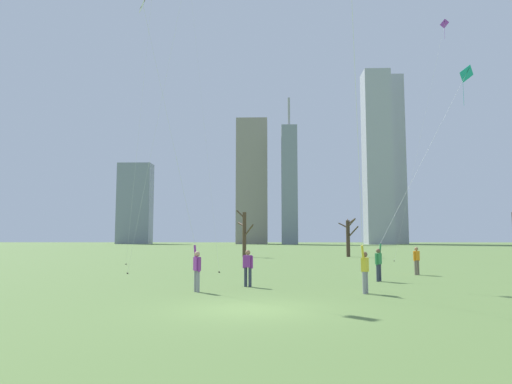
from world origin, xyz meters
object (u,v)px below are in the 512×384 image
at_px(bystander_watching_nearby, 248,266).
at_px(bare_tree_center, 244,233).
at_px(kite_flyer_midfield_right_green, 363,228).
at_px(kite_flyer_foreground_left_white, 186,216).
at_px(bystander_strolling_midfield, 417,259).
at_px(kite_flyer_midfield_left_teal, 405,206).
at_px(distant_kite_high_overhead_purple, 438,55).
at_px(bare_tree_leftmost, 348,236).

height_order(bystander_watching_nearby, bare_tree_center, bare_tree_center).
bearing_deg(kite_flyer_midfield_right_green, kite_flyer_foreground_left_white, 165.13).
relative_size(bystander_strolling_midfield, bare_tree_center, 0.31).
distance_m(kite_flyer_midfield_left_teal, bystander_watching_nearby, 10.33).
bearing_deg(distant_kite_high_overhead_purple, bare_tree_leftmost, 122.64).
xyz_separation_m(kite_flyer_foreground_left_white, kite_flyer_midfield_left_teal, (11.00, 6.50, 0.83)).
bearing_deg(bare_tree_leftmost, bystander_strolling_midfield, -90.77).
distance_m(bystander_watching_nearby, bare_tree_leftmost, 33.82).
bearing_deg(bare_tree_leftmost, distant_kite_high_overhead_purple, -57.36).
relative_size(kite_flyer_midfield_left_teal, bare_tree_leftmost, 3.43).
bearing_deg(kite_flyer_midfield_left_teal, bare_tree_leftmost, 86.99).
xyz_separation_m(bare_tree_leftmost, bare_tree_center, (-11.83, -0.75, 0.37)).
distance_m(bare_tree_leftmost, bare_tree_center, 11.86).
xyz_separation_m(kite_flyer_foreground_left_white, bare_tree_leftmost, (12.44, 33.74, -0.72)).
distance_m(kite_flyer_midfield_right_green, distant_kite_high_overhead_purple, 32.37).
xyz_separation_m(kite_flyer_midfield_left_teal, bystander_watching_nearby, (-8.48, -5.07, -3.00)).
bearing_deg(bare_tree_center, kite_flyer_midfield_right_green, -79.60).
distance_m(kite_flyer_foreground_left_white, kite_flyer_midfield_right_green, 7.27).
relative_size(bare_tree_leftmost, bare_tree_center, 0.83).
bearing_deg(bystander_strolling_midfield, bare_tree_center, 114.90).
height_order(bystander_watching_nearby, bare_tree_leftmost, bare_tree_leftmost).
bearing_deg(kite_flyer_foreground_left_white, bystander_watching_nearby, 29.51).
relative_size(kite_flyer_midfield_left_teal, kite_flyer_midfield_right_green, 1.07).
relative_size(kite_flyer_foreground_left_white, distant_kite_high_overhead_purple, 0.65).
height_order(kite_flyer_midfield_left_teal, bare_tree_center, kite_flyer_midfield_left_teal).
distance_m(bystander_strolling_midfield, distant_kite_high_overhead_purple, 24.62).
relative_size(kite_flyer_midfield_left_teal, bystander_watching_nearby, 9.33).
distance_m(kite_flyer_midfield_right_green, bare_tree_center, 35.43).
relative_size(kite_flyer_foreground_left_white, kite_flyer_midfield_left_teal, 0.97).
distance_m(bystander_watching_nearby, distant_kite_high_overhead_purple, 32.91).
bearing_deg(bare_tree_center, kite_flyer_foreground_left_white, -91.05).
bearing_deg(bystander_watching_nearby, kite_flyer_foreground_left_white, -150.49).
relative_size(kite_flyer_midfield_right_green, bystander_watching_nearby, 8.74).
bearing_deg(bare_tree_center, bare_tree_leftmost, 3.62).
distance_m(bystander_strolling_midfield, bare_tree_leftmost, 25.54).
relative_size(bystander_watching_nearby, distant_kite_high_overhead_purple, 0.07).
xyz_separation_m(kite_flyer_midfield_right_green, bare_tree_leftmost, (5.43, 35.60, -0.19)).
bearing_deg(bare_tree_leftmost, bystander_watching_nearby, -107.05).
xyz_separation_m(distant_kite_high_overhead_purple, bare_tree_leftmost, (-6.88, 10.74, -16.88)).
xyz_separation_m(bystander_watching_nearby, bare_tree_leftmost, (9.91, 32.31, 1.45)).
bearing_deg(bystander_watching_nearby, kite_flyer_midfield_right_green, -36.29).
xyz_separation_m(kite_flyer_foreground_left_white, bystander_watching_nearby, (2.53, 1.43, -2.17)).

